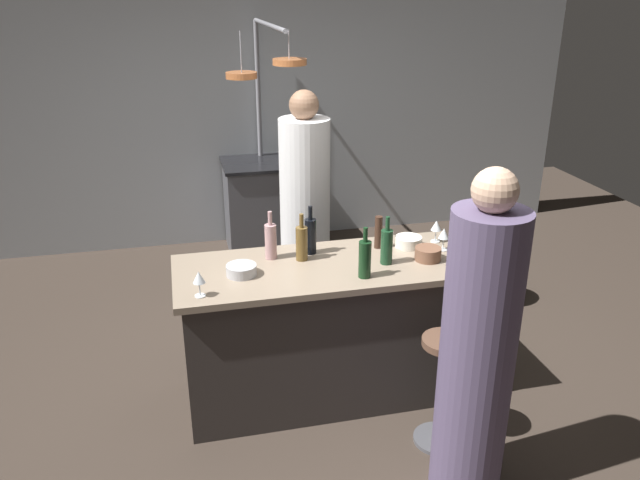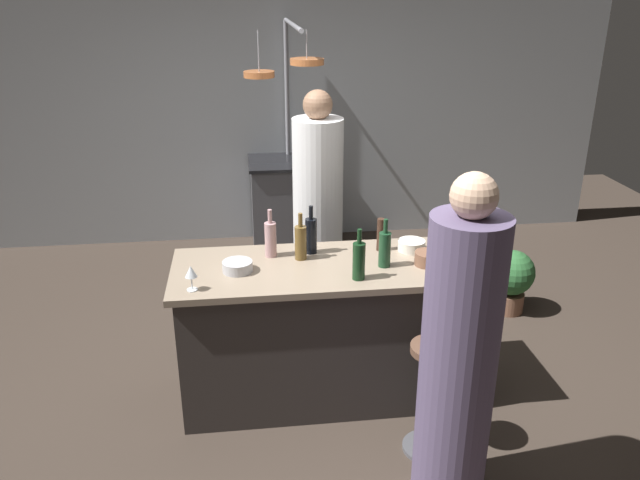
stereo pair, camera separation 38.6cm
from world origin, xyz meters
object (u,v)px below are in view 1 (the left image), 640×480
at_px(wine_bottle_green, 387,246).
at_px(mixing_bowl_ceramic, 408,242).
at_px(wine_bottle_dark, 310,235).
at_px(mixing_bowl_steel, 241,270).
at_px(chef, 305,217).
at_px(wine_glass_near_right_guest, 199,279).
at_px(wine_bottle_red, 365,258).
at_px(mixing_bowl_wooden, 428,254).
at_px(wine_bottle_rose, 271,241).
at_px(guest_right, 477,353).
at_px(wine_glass_near_left_guest, 436,227).
at_px(bar_stool_right, 442,386).
at_px(stove_range, 266,206).
at_px(pepper_mill, 378,232).
at_px(wine_glass_by_chef, 444,235).
at_px(wine_bottle_amber, 302,242).
at_px(potted_plant, 492,269).

xyz_separation_m(wine_bottle_green, mixing_bowl_ceramic, (0.22, 0.21, -0.08)).
bearing_deg(wine_bottle_dark, mixing_bowl_steel, -154.23).
bearing_deg(chef, wine_glass_near_right_guest, -123.43).
height_order(wine_bottle_red, mixing_bowl_wooden, wine_bottle_red).
bearing_deg(wine_bottle_rose, guest_right, -54.13).
distance_m(guest_right, mixing_bowl_steel, 1.39).
height_order(wine_bottle_red, mixing_bowl_steel, wine_bottle_red).
distance_m(guest_right, wine_glass_near_left_guest, 1.20).
bearing_deg(chef, bar_stool_right, -75.74).
height_order(stove_range, pepper_mill, pepper_mill).
bearing_deg(wine_glass_near_right_guest, wine_bottle_green, 9.29).
bearing_deg(chef, stove_range, 93.86).
bearing_deg(wine_bottle_dark, wine_glass_by_chef, -10.01).
xyz_separation_m(bar_stool_right, pepper_mill, (-0.13, 0.80, 0.63)).
xyz_separation_m(pepper_mill, mixing_bowl_steel, (-0.89, -0.21, -0.07)).
xyz_separation_m(wine_bottle_dark, wine_glass_near_left_guest, (0.83, -0.00, -0.01)).
distance_m(wine_bottle_green, wine_glass_near_left_guest, 0.49).
xyz_separation_m(pepper_mill, wine_bottle_amber, (-0.51, -0.07, 0.01)).
relative_size(wine_bottle_red, mixing_bowl_wooden, 1.90).
xyz_separation_m(guest_right, pepper_mill, (-0.13, 1.14, 0.20)).
bearing_deg(potted_plant, guest_right, -120.71).
bearing_deg(bar_stool_right, potted_plant, 53.91).
bearing_deg(wine_bottle_rose, wine_bottle_green, -19.54).
bearing_deg(mixing_bowl_ceramic, wine_glass_by_chef, -28.52).
distance_m(guest_right, wine_glass_by_chef, 1.06).
height_order(guest_right, wine_glass_near_right_guest, guest_right).
bearing_deg(wine_bottle_green, wine_glass_near_right_guest, -170.71).
distance_m(wine_glass_by_chef, wine_glass_near_right_guest, 1.55).
height_order(stove_range, wine_bottle_rose, wine_bottle_rose).
distance_m(wine_bottle_rose, mixing_bowl_wooden, 0.96).
distance_m(wine_bottle_amber, wine_bottle_red, 0.44).
distance_m(stove_range, wine_bottle_dark, 2.33).
xyz_separation_m(wine_bottle_green, wine_bottle_dark, (-0.41, 0.25, 0.01)).
bearing_deg(wine_bottle_dark, guest_right, -63.74).
bearing_deg(mixing_bowl_steel, chef, 60.68).
height_order(potted_plant, wine_bottle_rose, wine_bottle_rose).
relative_size(potted_plant, wine_glass_near_left_guest, 3.56).
bearing_deg(wine_bottle_amber, stove_range, 86.99).
relative_size(wine_glass_near_left_guest, mixing_bowl_wooden, 0.92).
bearing_deg(bar_stool_right, pepper_mill, 99.41).
distance_m(wine_bottle_rose, wine_glass_near_right_guest, 0.61).
relative_size(chef, pepper_mill, 8.43).
distance_m(chef, wine_bottle_dark, 0.89).
bearing_deg(chef, wine_glass_by_chef, -55.86).
xyz_separation_m(stove_range, mixing_bowl_ceramic, (0.58, -2.30, 0.49)).
xyz_separation_m(wine_glass_near_left_guest, mixing_bowl_ceramic, (-0.20, -0.04, -0.07)).
height_order(pepper_mill, mixing_bowl_ceramic, pepper_mill).
bearing_deg(mixing_bowl_steel, wine_bottle_red, -15.26).
height_order(bar_stool_right, potted_plant, bar_stool_right).
bearing_deg(wine_glass_by_chef, chef, 124.14).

